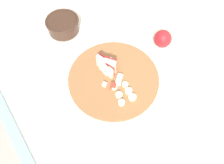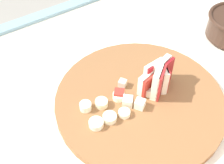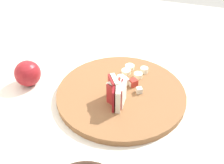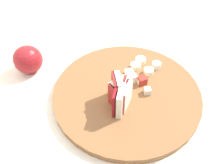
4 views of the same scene
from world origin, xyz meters
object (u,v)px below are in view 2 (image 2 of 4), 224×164
object	(u,v)px
cutting_board	(138,99)
apple_wedge_fan	(157,78)
banana_slice_rows	(105,110)
apple_dice_pile	(131,96)

from	to	relation	value
cutting_board	apple_wedge_fan	size ratio (longest dim) A/B	3.97
cutting_board	apple_wedge_fan	world-z (taller)	apple_wedge_fan
banana_slice_rows	apple_dice_pile	bearing A→B (deg)	178.20
apple_wedge_fan	banana_slice_rows	distance (m)	0.13
cutting_board	banana_slice_rows	distance (m)	0.08
cutting_board	apple_wedge_fan	bearing A→B (deg)	178.49
cutting_board	banana_slice_rows	xyz separation A→B (m)	(0.08, -0.01, 0.02)
apple_wedge_fan	apple_dice_pile	distance (m)	0.07
cutting_board	apple_dice_pile	distance (m)	0.03
apple_dice_pile	cutting_board	bearing A→B (deg)	168.30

